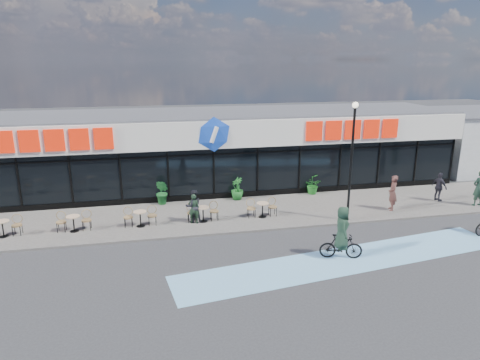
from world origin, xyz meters
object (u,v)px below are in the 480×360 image
at_px(potted_plant_mid, 237,189).
at_px(potted_plant_left, 162,192).
at_px(pedestrian_c, 479,188).
at_px(cyclist_a, 342,237).
at_px(patron_left, 194,209).
at_px(potted_plant_right, 312,185).
at_px(pedestrian_a, 393,193).
at_px(patron_right, 193,206).
at_px(lamp_post, 352,153).
at_px(pedestrian_b, 439,187).

bearing_deg(potted_plant_mid, potted_plant_left, -179.45).
xyz_separation_m(pedestrian_c, cyclist_a, (-9.79, -4.21, -0.17)).
xyz_separation_m(potted_plant_left, patron_left, (1.36, -3.08, 0.04)).
bearing_deg(cyclist_a, potted_plant_right, 76.94).
xyz_separation_m(potted_plant_left, pedestrian_a, (11.62, -3.34, 0.24)).
relative_size(patron_left, pedestrian_a, 0.79).
distance_m(patron_right, pedestrian_a, 10.26).
height_order(patron_left, cyclist_a, cyclist_a).
distance_m(lamp_post, cyclist_a, 4.84).
bearing_deg(patron_left, potted_plant_right, -142.77).
bearing_deg(pedestrian_c, patron_right, -5.18).
relative_size(potted_plant_left, patron_left, 0.94).
xyz_separation_m(potted_plant_mid, cyclist_a, (2.59, -7.89, 0.18)).
bearing_deg(potted_plant_right, pedestrian_c, -25.63).
distance_m(pedestrian_a, pedestrian_b, 3.42).
xyz_separation_m(potted_plant_left, pedestrian_b, (14.94, -2.53, 0.12)).
bearing_deg(patron_right, potted_plant_left, -71.17).
bearing_deg(lamp_post, patron_right, 169.62).
relative_size(potted_plant_left, potted_plant_mid, 1.09).
bearing_deg(pedestrian_c, patron_left, -4.59).
bearing_deg(pedestrian_a, potted_plant_left, -88.25).
xyz_separation_m(patron_right, pedestrian_a, (10.25, -0.41, 0.12)).
bearing_deg(pedestrian_b, pedestrian_a, 89.46).
xyz_separation_m(pedestrian_a, pedestrian_b, (3.32, 0.81, -0.12)).
distance_m(lamp_post, pedestrian_a, 3.91).
bearing_deg(cyclist_a, potted_plant_mid, 108.17).
xyz_separation_m(patron_right, cyclist_a, (5.33, -4.93, 0.00)).
relative_size(lamp_post, cyclist_a, 2.63).
distance_m(potted_plant_right, pedestrian_a, 4.67).
distance_m(potted_plant_left, cyclist_a, 10.32).
relative_size(potted_plant_left, cyclist_a, 0.63).
height_order(potted_plant_left, pedestrian_a, pedestrian_a).
bearing_deg(pedestrian_a, pedestrian_b, 121.46).
height_order(potted_plant_right, patron_left, patron_left).
bearing_deg(patron_left, pedestrian_a, -168.49).
bearing_deg(patron_left, potted_plant_mid, -118.39).
xyz_separation_m(patron_left, pedestrian_a, (10.26, -0.26, 0.20)).
bearing_deg(patron_right, pedestrian_b, 175.45).
distance_m(potted_plant_left, potted_plant_right, 8.56).
bearing_deg(pedestrian_b, pedestrian_c, -139.92).
xyz_separation_m(potted_plant_left, patron_right, (1.37, -2.92, 0.12)).
xyz_separation_m(patron_left, cyclist_a, (5.33, -4.77, 0.08)).
relative_size(pedestrian_a, pedestrian_b, 1.15).
bearing_deg(potted_plant_right, patron_left, -155.72).
distance_m(patron_right, cyclist_a, 7.26).
bearing_deg(pedestrian_a, potted_plant_mid, -96.43).
xyz_separation_m(potted_plant_right, patron_right, (-7.19, -3.09, 0.27)).
relative_size(lamp_post, patron_right, 3.56).
relative_size(patron_left, pedestrian_c, 0.75).
bearing_deg(pedestrian_c, potted_plant_right, -28.10).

